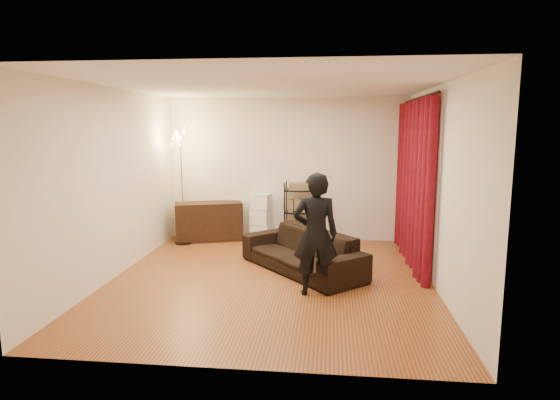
# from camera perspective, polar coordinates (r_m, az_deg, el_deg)

# --- Properties ---
(floor) EXTENTS (5.00, 5.00, 0.00)m
(floor) POSITION_cam_1_polar(r_m,az_deg,el_deg) (6.75, -1.14, -9.65)
(floor) COLOR #985B28
(floor) RESTS_ON ground
(ceiling) EXTENTS (5.00, 5.00, 0.00)m
(ceiling) POSITION_cam_1_polar(r_m,az_deg,el_deg) (6.42, -1.21, 13.84)
(ceiling) COLOR white
(ceiling) RESTS_ON ground
(wall_back) EXTENTS (5.00, 0.00, 5.00)m
(wall_back) POSITION_cam_1_polar(r_m,az_deg,el_deg) (8.92, 0.89, 3.80)
(wall_back) COLOR #F3E6CE
(wall_back) RESTS_ON ground
(wall_front) EXTENTS (5.00, 0.00, 5.00)m
(wall_front) POSITION_cam_1_polar(r_m,az_deg,el_deg) (4.01, -5.76, -2.68)
(wall_front) COLOR #F3E6CE
(wall_front) RESTS_ON ground
(wall_left) EXTENTS (0.00, 5.00, 5.00)m
(wall_left) POSITION_cam_1_polar(r_m,az_deg,el_deg) (7.09, -19.52, 1.94)
(wall_left) COLOR #F3E6CE
(wall_left) RESTS_ON ground
(wall_right) EXTENTS (0.00, 5.00, 5.00)m
(wall_right) POSITION_cam_1_polar(r_m,az_deg,el_deg) (6.55, 18.75, 1.43)
(wall_right) COLOR #F3E6CE
(wall_right) RESTS_ON ground
(curtain_rod) EXTENTS (0.04, 2.65, 0.04)m
(curtain_rod) POSITION_cam_1_polar(r_m,az_deg,el_deg) (7.59, 16.63, 11.82)
(curtain_rod) COLOR black
(curtain_rod) RESTS_ON wall_right
(curtain) EXTENTS (0.22, 2.65, 2.55)m
(curtain) POSITION_cam_1_polar(r_m,az_deg,el_deg) (7.63, 16.04, 2.00)
(curtain) COLOR maroon
(curtain) RESTS_ON ground
(sofa) EXTENTS (2.02, 2.12, 0.62)m
(sofa) POSITION_cam_1_polar(r_m,az_deg,el_deg) (7.05, 2.68, -6.23)
(sofa) COLOR black
(sofa) RESTS_ON ground
(person) EXTENTS (0.62, 0.45, 1.59)m
(person) POSITION_cam_1_polar(r_m,az_deg,el_deg) (5.99, 4.34, -4.18)
(person) COLOR black
(person) RESTS_ON ground
(media_cabinet) EXTENTS (1.33, 0.84, 0.73)m
(media_cabinet) POSITION_cam_1_polar(r_m,az_deg,el_deg) (9.00, -8.67, -2.60)
(media_cabinet) COLOR black
(media_cabinet) RESTS_ON ground
(storage_boxes) EXTENTS (0.41, 0.36, 0.90)m
(storage_boxes) POSITION_cam_1_polar(r_m,az_deg,el_deg) (8.91, -2.34, -2.07)
(storage_boxes) COLOR silver
(storage_boxes) RESTS_ON ground
(wire_shelf) EXTENTS (0.57, 0.44, 1.14)m
(wire_shelf) POSITION_cam_1_polar(r_m,az_deg,el_deg) (8.74, 2.34, -1.49)
(wire_shelf) COLOR black
(wire_shelf) RESTS_ON ground
(floor_lamp) EXTENTS (0.43, 0.43, 2.12)m
(floor_lamp) POSITION_cam_1_polar(r_m,az_deg,el_deg) (8.72, -11.87, 1.58)
(floor_lamp) COLOR silver
(floor_lamp) RESTS_ON ground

